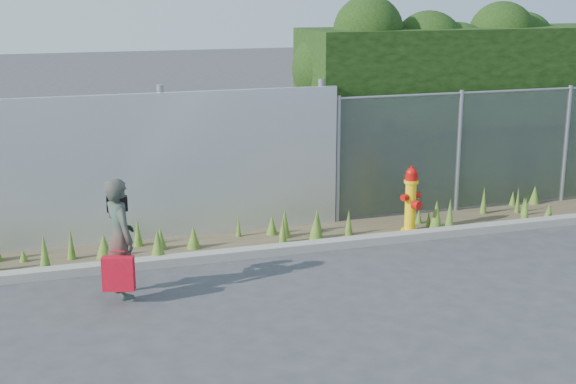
{
  "coord_description": "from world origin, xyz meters",
  "views": [
    {
      "loc": [
        -3.52,
        -8.53,
        3.67
      ],
      "look_at": [
        -0.3,
        1.4,
        1.0
      ],
      "focal_mm": 50.0,
      "sensor_mm": 36.0,
      "label": 1
    }
  ],
  "objects": [
    {
      "name": "woman",
      "position": [
        -2.61,
        0.87,
        0.74
      ],
      "size": [
        0.48,
        0.61,
        1.48
      ],
      "primitive_type": "imported",
      "rotation": [
        0.0,
        0.0,
        1.83
      ],
      "color": "#0F644E",
      "rests_on": "ground"
    },
    {
      "name": "weed_strip",
      "position": [
        -0.02,
        2.41,
        0.14
      ],
      "size": [
        16.0,
        1.35,
        0.54
      ],
      "color": "brown",
      "rests_on": "ground"
    },
    {
      "name": "chainlink_fence",
      "position": [
        4.25,
        3.0,
        1.03
      ],
      "size": [
        6.5,
        0.07,
        2.05
      ],
      "color": "gray",
      "rests_on": "ground"
    },
    {
      "name": "hedge",
      "position": [
        4.46,
        4.02,
        1.86
      ],
      "size": [
        7.48,
        1.67,
        3.56
      ],
      "color": "black",
      "rests_on": "ground"
    },
    {
      "name": "red_tote_bag",
      "position": [
        -2.68,
        0.58,
        0.39
      ],
      "size": [
        0.37,
        0.14,
        0.49
      ],
      "rotation": [
        0.0,
        0.0,
        -0.3
      ],
      "color": "#B20A1B"
    },
    {
      "name": "ground",
      "position": [
        0.0,
        0.0,
        0.0
      ],
      "size": [
        80.0,
        80.0,
        0.0
      ],
      "primitive_type": "plane",
      "color": "#38383B",
      "rests_on": "ground"
    },
    {
      "name": "corrugated_fence",
      "position": [
        -3.25,
        3.01,
        1.1
      ],
      "size": [
        8.5,
        0.21,
        2.3
      ],
      "color": "#BBBEC2",
      "rests_on": "ground"
    },
    {
      "name": "fire_hydrant",
      "position": [
        1.92,
        2.14,
        0.51
      ],
      "size": [
        0.35,
        0.32,
        1.05
      ],
      "rotation": [
        0.0,
        0.0,
        0.34
      ],
      "color": "yellow",
      "rests_on": "ground"
    },
    {
      "name": "curb",
      "position": [
        0.0,
        1.8,
        0.06
      ],
      "size": [
        16.0,
        0.22,
        0.12
      ],
      "primitive_type": "cube",
      "color": "gray",
      "rests_on": "ground"
    },
    {
      "name": "black_shoulder_bag",
      "position": [
        -2.59,
        1.13,
        1.1
      ],
      "size": [
        0.25,
        0.1,
        0.19
      ],
      "rotation": [
        0.0,
        0.0,
        -0.04
      ],
      "color": "black"
    }
  ]
}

